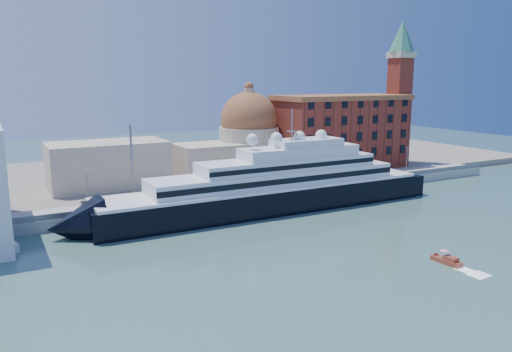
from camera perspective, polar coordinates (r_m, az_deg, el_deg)
ground at (r=93.42m, az=3.75°, el=-7.85°), size 400.00×400.00×0.00m
quay at (r=122.03m, az=-4.75°, el=-2.72°), size 180.00×10.00×2.50m
land at (r=159.70m, az=-10.66°, el=0.31°), size 260.00×72.00×2.00m
quay_fence at (r=117.60m, az=-3.88°, el=-2.31°), size 180.00×0.10×1.20m
superyacht at (r=114.28m, az=0.32°, el=-1.84°), size 91.75×12.72×27.42m
water_taxi at (r=89.90m, az=21.00°, el=-8.95°), size 2.05×5.33×2.49m
warehouse at (r=161.78m, az=9.70°, el=5.06°), size 43.00×19.00×23.25m
campanile at (r=176.76m, az=16.10°, el=10.15°), size 8.40×8.40×47.00m
church at (r=144.19m, az=-6.27°, el=3.28°), size 66.00×18.00×25.50m
lamp_posts at (r=114.28m, az=-10.29°, el=0.60°), size 120.80×2.40×18.00m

